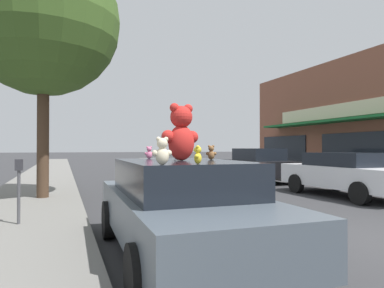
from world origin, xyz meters
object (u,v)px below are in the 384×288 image
plush_art_car (181,205)px  teddy_bear_brown (211,153)px  teddy_bear_white (177,150)px  teddy_bear_yellow (198,155)px  street_tree (44,21)px  parking_meter (19,183)px  parked_car_far_right (259,164)px  teddy_bear_cream (162,151)px  teddy_bear_giant (181,133)px  teddy_bear_pink (149,153)px  parked_car_far_center (346,173)px

plush_art_car → teddy_bear_brown: size_ratio=19.73×
teddy_bear_white → teddy_bear_yellow: bearing=60.1°
street_tree → parking_meter: 5.91m
parked_car_far_right → teddy_bear_cream: bearing=-126.3°
plush_art_car → parking_meter: bearing=135.2°
teddy_bear_giant → parking_meter: teddy_bear_giant is taller
teddy_bear_yellow → street_tree: size_ratio=0.03×
teddy_bear_pink → street_tree: (-2.01, 5.28, 3.94)m
teddy_bear_brown → plush_art_car: bearing=45.9°
teddy_bear_cream → parked_car_far_center: size_ratio=0.07×
teddy_bear_pink → parking_meter: teddy_bear_pink is taller
teddy_bear_giant → teddy_bear_cream: bearing=49.1°
teddy_bear_white → teddy_bear_pink: bearing=-8.0°
teddy_bear_yellow → teddy_bear_brown: bearing=178.5°
teddy_bear_yellow → teddy_bear_brown: size_ratio=0.93×
teddy_bear_yellow → street_tree: 8.68m
teddy_bear_pink → street_tree: street_tree is taller
parked_car_far_right → street_tree: 11.15m
parked_car_far_center → teddy_bear_pink: bearing=-158.2°
plush_art_car → parking_meter: (-2.49, 2.58, 0.18)m
parked_car_far_right → street_tree: (-9.57, -3.32, 4.66)m
teddy_bear_cream → teddy_bear_white: 2.47m
plush_art_car → teddy_bear_pink: size_ratio=21.14×
parked_car_far_right → parking_meter: size_ratio=3.39×
teddy_bear_white → parked_car_far_right: 11.04m
teddy_bear_yellow → parking_meter: teddy_bear_yellow is taller
plush_art_car → teddy_bear_cream: size_ratio=14.74×
teddy_bear_pink → teddy_bear_yellow: 2.16m
teddy_bear_yellow → parked_car_far_right: 13.13m
teddy_bear_pink → teddy_bear_cream: (-0.37, -2.19, 0.05)m
teddy_bear_cream → teddy_bear_brown: bearing=-130.1°
teddy_bear_white → street_tree: street_tree is taller
teddy_bear_cream → teddy_bear_giant: bearing=-116.2°
plush_art_car → teddy_bear_cream: 1.53m
teddy_bear_pink → parked_car_far_right: bearing=-128.5°
plush_art_car → teddy_bear_pink: (-0.23, 1.06, 0.78)m
plush_art_car → parked_car_far_center: (7.33, 4.09, 0.02)m
teddy_bear_white → parked_car_far_right: teddy_bear_white is taller
teddy_bear_yellow → teddy_bear_cream: bearing=-57.5°
teddy_bear_white → teddy_bear_brown: bearing=87.8°
parking_meter → parked_car_far_center: bearing=8.8°
teddy_bear_pink → teddy_bear_brown: bearing=136.5°
teddy_bear_white → street_tree: size_ratio=0.04×
teddy_bear_white → teddy_bear_brown: 1.00m
parked_car_far_center → parking_meter: (-9.81, -1.51, 0.17)m
teddy_bear_yellow → teddy_bear_cream: size_ratio=0.70×
plush_art_car → parked_car_far_center: size_ratio=1.01×
teddy_bear_pink → teddy_bear_white: (0.56, 0.10, 0.04)m
parked_car_far_right → plush_art_car: bearing=-127.2°
teddy_bear_pink → teddy_bear_giant: bearing=106.8°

